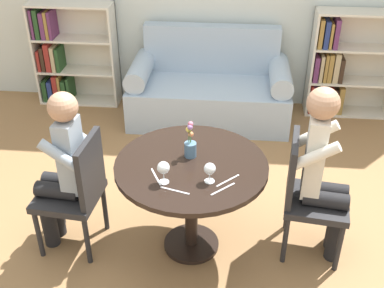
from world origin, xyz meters
The scene contains 16 objects.
ground_plane centered at (0.00, 0.00, 0.00)m, with size 16.00×16.00×0.00m, color olive.
round_table centered at (0.00, 0.00, 0.60)m, with size 1.01×1.01×0.73m.
couch centered at (0.00, 1.98, 0.31)m, with size 1.64×0.80×0.92m.
bookshelf_left centered at (-1.59, 2.24, 0.53)m, with size 0.89×0.28×1.12m.
bookshelf_right centered at (1.36, 2.24, 0.51)m, with size 0.89×0.28×1.12m.
chair_left centered at (-0.78, -0.05, 0.49)m, with size 0.46×0.46×0.90m.
chair_right centered at (0.78, 0.07, 0.49)m, with size 0.47×0.47×0.90m.
person_left centered at (-0.87, -0.03, 0.64)m, with size 0.44×0.37×1.22m.
person_right centered at (0.87, 0.05, 0.68)m, with size 0.44×0.37×1.28m.
wine_glass_left centered at (-0.15, -0.22, 0.83)m, with size 0.08×0.08×0.15m.
wine_glass_right centered at (0.13, -0.18, 0.82)m, with size 0.07×0.07×0.13m.
flower_vase centered at (-0.02, 0.09, 0.81)m, with size 0.08×0.08×0.26m.
knife_left_setting centered at (-0.21, -0.17, 0.73)m, with size 0.09×0.18×0.00m.
fork_left_setting centered at (-0.07, -0.30, 0.73)m, with size 0.19×0.06×0.00m.
knife_right_setting centered at (0.22, -0.26, 0.73)m, with size 0.14×0.14×0.00m.
fork_right_setting centered at (0.24, -0.17, 0.73)m, with size 0.14×0.14×0.00m.
Camera 1 is at (0.25, -2.59, 2.50)m, focal length 45.00 mm.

